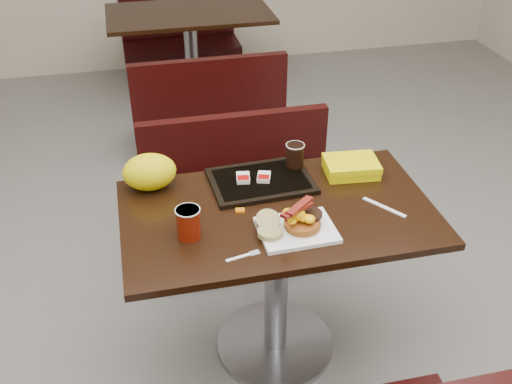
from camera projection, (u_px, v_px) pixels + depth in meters
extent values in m
cube|color=slate|center=(275.00, 346.00, 2.74)|extent=(6.00, 7.00, 0.01)
cube|color=white|center=(297.00, 230.00, 2.21)|extent=(0.28, 0.22, 0.02)
cylinder|color=#914218|center=(302.00, 224.00, 2.20)|extent=(0.15, 0.15, 0.03)
cylinder|color=black|center=(310.00, 214.00, 2.22)|extent=(0.10, 0.10, 0.01)
ellipsoid|color=#FFE205|center=(298.00, 215.00, 2.18)|extent=(0.11, 0.10, 0.05)
cylinder|color=tan|center=(270.00, 232.00, 2.16)|extent=(0.11, 0.11, 0.02)
cylinder|color=tan|center=(268.00, 220.00, 2.20)|extent=(0.09, 0.09, 0.05)
cylinder|color=#961B05|center=(189.00, 223.00, 2.16)|extent=(0.10, 0.10, 0.12)
cube|color=white|center=(384.00, 207.00, 2.34)|extent=(0.12, 0.16, 0.00)
cube|color=#C25F08|center=(240.00, 210.00, 2.32)|extent=(0.04, 0.03, 0.01)
cube|color=#8C0504|center=(287.00, 194.00, 2.41)|extent=(0.04, 0.03, 0.01)
cube|color=black|center=(261.00, 181.00, 2.48)|extent=(0.43, 0.31, 0.02)
cube|color=silver|center=(243.00, 178.00, 2.47)|extent=(0.06, 0.08, 0.02)
cube|color=silver|center=(264.00, 177.00, 2.47)|extent=(0.07, 0.08, 0.02)
cylinder|color=black|center=(295.00, 155.00, 2.54)|extent=(0.08, 0.08, 0.10)
cube|color=#DBCE03|center=(351.00, 167.00, 2.54)|extent=(0.23, 0.19, 0.06)
ellipsoid|color=yellow|center=(149.00, 172.00, 2.42)|extent=(0.22, 0.16, 0.15)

